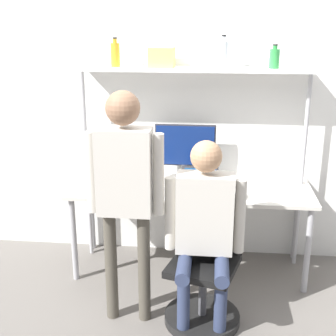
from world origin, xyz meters
TOP-DOWN VIEW (x-y plane):
  - ground_plane at (0.00, 0.00)m, footprint 12.00×12.00m
  - wall_back at (0.00, 0.75)m, footprint 8.00×0.06m
  - desk at (0.00, 0.37)m, footprint 2.05×0.70m
  - shelf_unit at (0.00, 0.55)m, footprint 1.95×0.31m
  - monitor at (-0.06, 0.57)m, footprint 0.53×0.19m
  - laptop at (0.08, 0.22)m, footprint 0.30×0.21m
  - cell_phone at (0.36, 0.16)m, footprint 0.07×0.15m
  - office_chair at (0.15, -0.36)m, footprint 0.57×0.57m
  - person_seated at (0.14, -0.41)m, footprint 0.56×0.47m
  - person_standing at (-0.41, -0.41)m, footprint 0.54×0.23m
  - bottle_clear at (0.24, 0.55)m, footprint 0.08×0.08m
  - bottle_amber at (-0.66, 0.55)m, footprint 0.08×0.08m
  - bottle_green at (0.65, 0.55)m, footprint 0.08×0.08m
  - storage_box at (-0.27, 0.55)m, footprint 0.21×0.20m

SIDE VIEW (x-z plane):
  - ground_plane at x=0.00m, z-range 0.00..0.00m
  - office_chair at x=0.15m, z-range -0.18..0.76m
  - desk at x=0.00m, z-range 0.32..1.09m
  - cell_phone at x=0.36m, z-range 0.78..0.79m
  - person_seated at x=0.14m, z-range 0.13..1.51m
  - laptop at x=0.08m, z-range 0.73..0.94m
  - monitor at x=-0.06m, z-range 0.81..1.31m
  - person_standing at x=-0.41m, z-range 0.24..1.95m
  - wall_back at x=0.00m, z-range 0.00..2.70m
  - shelf_unit at x=0.00m, z-range 0.67..2.43m
  - storage_box at x=-0.27m, z-range 1.76..1.93m
  - bottle_green at x=0.65m, z-range 1.75..1.94m
  - bottle_amber at x=-0.66m, z-range 1.75..1.99m
  - bottle_clear at x=0.24m, z-range 1.74..2.01m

